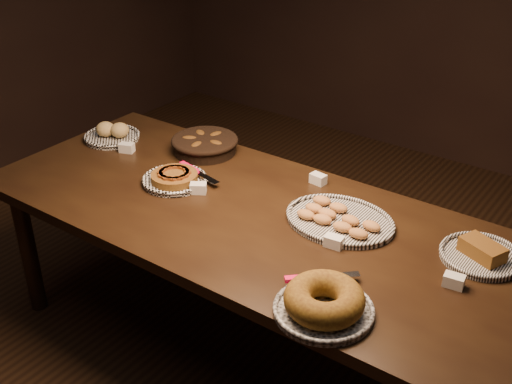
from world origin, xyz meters
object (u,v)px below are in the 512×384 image
Objects in this scene: madeleine_platter at (338,219)px; apple_tart_plate at (175,178)px; bundt_cake_plate at (324,302)px; buffet_table at (253,228)px.

apple_tart_plate is at bearing 175.47° from madeleine_platter.
bundt_cake_plate is (1.00, -0.39, 0.02)m from apple_tart_plate.
bundt_cake_plate is (0.56, -0.38, 0.12)m from buffet_table.
buffet_table is 0.69m from bundt_cake_plate.
buffet_table is 5.33× the size of madeleine_platter.
apple_tart_plate reaches higher than madeleine_platter.
bundt_cake_plate is (0.24, -0.52, 0.03)m from madeleine_platter.
bundt_cake_plate is at bearing 2.00° from apple_tart_plate.
bundt_cake_plate reaches higher than apple_tart_plate.
apple_tart_plate is 0.78m from madeleine_platter.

